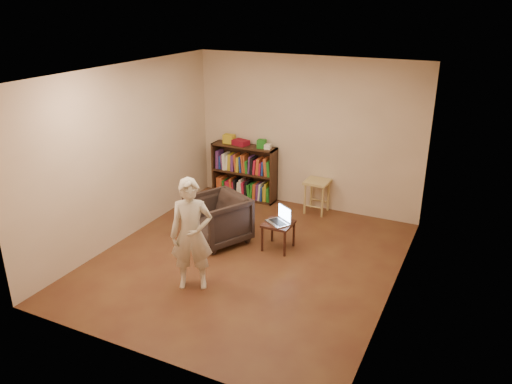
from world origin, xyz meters
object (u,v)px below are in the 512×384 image
at_px(armchair, 218,219).
at_px(person, 192,235).
at_px(side_table, 278,227).
at_px(stool, 317,187).
at_px(laptop, 281,219).
at_px(bookshelf, 245,175).

height_order(armchair, person, person).
relative_size(armchair, side_table, 1.93).
xyz_separation_m(armchair, side_table, (0.91, 0.18, -0.02)).
distance_m(armchair, side_table, 0.92).
xyz_separation_m(stool, laptop, (-0.03, -1.50, 0.01)).
relative_size(bookshelf, armchair, 1.50).
bearing_deg(stool, person, -102.03).
xyz_separation_m(bookshelf, side_table, (1.36, -1.58, -0.09)).
height_order(bookshelf, laptop, bookshelf).
distance_m(bookshelf, person, 3.10).
bearing_deg(bookshelf, side_table, -49.35).
distance_m(bookshelf, side_table, 2.09).
bearing_deg(laptop, bookshelf, 164.93).
height_order(stool, person, person).
distance_m(bookshelf, armchair, 1.82).
relative_size(bookshelf, side_table, 2.89).
bearing_deg(stool, armchair, -119.64).
xyz_separation_m(bookshelf, laptop, (1.38, -1.56, 0.04)).
relative_size(bookshelf, stool, 2.09).
distance_m(stool, armchair, 1.95).
bearing_deg(laptop, person, -79.05).
bearing_deg(person, armchair, 78.51).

